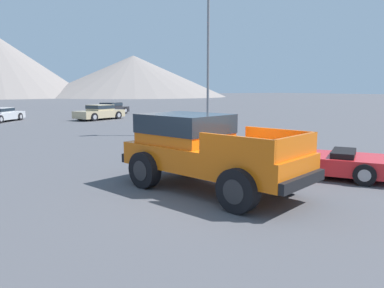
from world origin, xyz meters
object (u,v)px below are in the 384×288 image
at_px(orange_pickup_truck, 202,147).
at_px(parked_car_tan, 100,112).
at_px(street_lamp_post, 208,37).
at_px(red_convertible_car, 316,161).
at_px(parked_car_dark, 111,108).

xyz_separation_m(orange_pickup_truck, parked_car_tan, (4.71, 22.98, -0.47)).
height_order(orange_pickup_truck, parked_car_tan, orange_pickup_truck).
height_order(parked_car_tan, street_lamp_post, street_lamp_post).
bearing_deg(street_lamp_post, parked_car_tan, 97.18).
distance_m(orange_pickup_truck, parked_car_tan, 23.47).
xyz_separation_m(red_convertible_car, parked_car_dark, (3.91, 29.29, 0.20)).
bearing_deg(parked_car_dark, street_lamp_post, 141.57).
xyz_separation_m(orange_pickup_truck, street_lamp_post, (6.44, 9.24, 4.26)).
bearing_deg(street_lamp_post, orange_pickup_truck, -124.86).
bearing_deg(orange_pickup_truck, parked_car_tan, 62.52).
xyz_separation_m(parked_car_tan, parked_car_dark, (3.05, 5.80, -0.02)).
xyz_separation_m(red_convertible_car, street_lamp_post, (2.60, 9.75, 4.95)).
xyz_separation_m(parked_car_tan, street_lamp_post, (1.73, -13.74, 4.73)).
bearing_deg(red_convertible_car, parked_car_dark, 50.02).
relative_size(orange_pickup_truck, red_convertible_car, 1.14).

